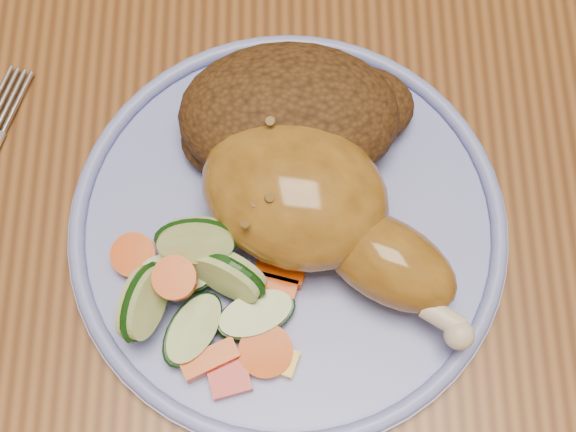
{
  "coord_description": "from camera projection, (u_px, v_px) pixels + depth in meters",
  "views": [
    {
      "loc": [
        -0.05,
        -0.25,
        1.23
      ],
      "look_at": [
        -0.05,
        -0.08,
        0.78
      ],
      "focal_mm": 50.0,
      "sensor_mm": 36.0,
      "label": 1
    }
  ],
  "objects": [
    {
      "name": "plate",
      "position": [
        288.0,
        228.0,
        0.5
      ],
      "size": [
        0.27,
        0.27,
        0.01
      ],
      "primitive_type": "cylinder",
      "color": "#7783D4",
      "rests_on": "dining_table"
    },
    {
      "name": "plate_rim",
      "position": [
        288.0,
        222.0,
        0.49
      ],
      "size": [
        0.27,
        0.27,
        0.01
      ],
      "primitive_type": "torus",
      "color": "#7783D4",
      "rests_on": "plate"
    },
    {
      "name": "rice_pilaf",
      "position": [
        294.0,
        116.0,
        0.5
      ],
      "size": [
        0.15,
        0.1,
        0.06
      ],
      "color": "#452911",
      "rests_on": "plate"
    },
    {
      "name": "dining_table",
      "position": [
        355.0,
        172.0,
        0.61
      ],
      "size": [
        0.9,
        1.4,
        0.75
      ],
      "color": "brown",
      "rests_on": "ground"
    },
    {
      "name": "vegetable_pile",
      "position": [
        201.0,
        292.0,
        0.47
      ],
      "size": [
        0.12,
        0.11,
        0.05
      ],
      "color": "#A50A05",
      "rests_on": "plate"
    },
    {
      "name": "ground",
      "position": [
        321.0,
        347.0,
        1.24
      ],
      "size": [
        4.0,
        4.0,
        0.0
      ],
      "primitive_type": "plane",
      "color": "#502F1B",
      "rests_on": "ground"
    },
    {
      "name": "chicken_leg",
      "position": [
        317.0,
        209.0,
        0.47
      ],
      "size": [
        0.18,
        0.16,
        0.06
      ],
      "color": "#96651F",
      "rests_on": "plate"
    }
  ]
}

